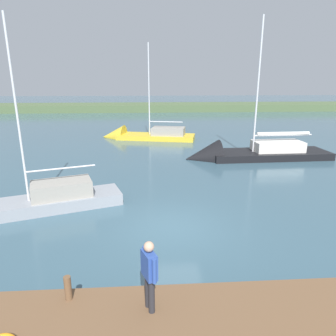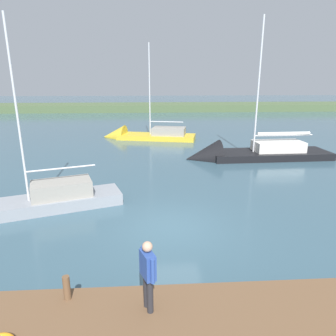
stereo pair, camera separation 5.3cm
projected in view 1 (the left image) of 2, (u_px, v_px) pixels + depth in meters
ground_plane at (172, 227)px, 11.64m from camera, size 200.00×200.00×0.00m
far_shoreline at (153, 110)px, 55.80m from camera, size 180.00×8.00×2.40m
dock_pier at (191, 331)px, 6.49m from camera, size 18.31×2.41×0.54m
mooring_post_near at (68, 288)px, 6.97m from camera, size 0.16×0.16×0.59m
sailboat_near_dock at (243, 156)px, 21.81m from camera, size 10.42×3.02×10.74m
sailboat_far_right at (140, 137)px, 29.06m from camera, size 9.19×4.27×9.72m
sailboat_mid_channel at (26, 207)px, 12.92m from camera, size 7.62×3.97×8.57m
person_on_dock at (149, 271)px, 6.48m from camera, size 0.37×0.60×1.67m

